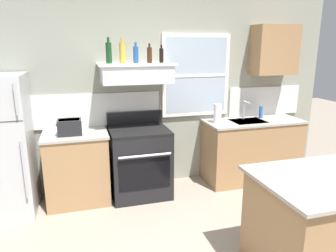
{
  "coord_description": "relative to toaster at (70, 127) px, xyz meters",
  "views": [
    {
      "loc": [
        -0.99,
        -2.02,
        1.95
      ],
      "look_at": [
        -0.05,
        1.2,
        1.1
      ],
      "focal_mm": 33.55,
      "sensor_mm": 36.0,
      "label": 1
    }
  ],
  "objects": [
    {
      "name": "back_wall",
      "position": [
        1.13,
        0.39,
        0.34
      ],
      "size": [
        5.4,
        0.11,
        2.7
      ],
      "color": "gray",
      "rests_on": "ground_plane"
    },
    {
      "name": "dish_soap_bottle",
      "position": [
        2.73,
        0.16,
        -0.01
      ],
      "size": [
        0.06,
        0.06,
        0.18
      ],
      "primitive_type": "cylinder",
      "color": "blue",
      "rests_on": "counter_right_with_sink"
    },
    {
      "name": "bottle_blue_liqueur",
      "position": [
        0.85,
        0.13,
        0.84
      ],
      "size": [
        0.07,
        0.07,
        0.26
      ],
      "color": "#1E478C",
      "rests_on": "range_hood_shelf"
    },
    {
      "name": "counter_left_of_stove",
      "position": [
        0.05,
        0.06,
        -0.55
      ],
      "size": [
        0.79,
        0.63,
        0.91
      ],
      "color": "#9E754C",
      "rests_on": "ground_plane"
    },
    {
      "name": "kitchen_island",
      "position": [
        2.17,
        -1.93,
        -0.55
      ],
      "size": [
        1.4,
        0.9,
        0.91
      ],
      "color": "#9E754C",
      "rests_on": "ground_plane"
    },
    {
      "name": "bottle_dark_green_wine",
      "position": [
        0.52,
        0.14,
        0.87
      ],
      "size": [
        0.07,
        0.07,
        0.31
      ],
      "color": "#143819",
      "rests_on": "range_hood_shelf"
    },
    {
      "name": "range_hood_shelf",
      "position": [
        0.85,
        0.12,
        0.62
      ],
      "size": [
        0.96,
        0.52,
        0.24
      ],
      "color": "silver"
    },
    {
      "name": "sink_faucet",
      "position": [
        2.45,
        0.16,
        0.08
      ],
      "size": [
        0.03,
        0.17,
        0.28
      ],
      "color": "silver",
      "rests_on": "counter_right_with_sink"
    },
    {
      "name": "paper_towel_roll",
      "position": [
        1.98,
        0.06,
        0.04
      ],
      "size": [
        0.11,
        0.11,
        0.27
      ],
      "primitive_type": "cylinder",
      "color": "white",
      "rests_on": "counter_right_with_sink"
    },
    {
      "name": "bottle_balsamic_dark",
      "position": [
        1.19,
        0.14,
        0.83
      ],
      "size": [
        0.06,
        0.06,
        0.23
      ],
      "color": "black",
      "rests_on": "range_hood_shelf"
    },
    {
      "name": "toaster",
      "position": [
        0.0,
        0.0,
        0.0
      ],
      "size": [
        0.3,
        0.2,
        0.19
      ],
      "color": "black",
      "rests_on": "counter_left_of_stove"
    },
    {
      "name": "upper_cabinet_right",
      "position": [
        2.9,
        0.2,
        0.89
      ],
      "size": [
        0.64,
        0.32,
        0.7
      ],
      "color": "#9E754C"
    },
    {
      "name": "counter_right_with_sink",
      "position": [
        2.55,
        0.06,
        -0.55
      ],
      "size": [
        1.43,
        0.63,
        0.91
      ],
      "color": "#9E754C",
      "rests_on": "ground_plane"
    },
    {
      "name": "stove_range",
      "position": [
        0.85,
        0.03,
        -0.54
      ],
      "size": [
        0.76,
        0.69,
        1.09
      ],
      "color": "black",
      "rests_on": "ground_plane"
    },
    {
      "name": "bottle_champagne_gold_foil",
      "position": [
        0.69,
        0.15,
        0.87
      ],
      "size": [
        0.08,
        0.08,
        0.31
      ],
      "color": "#B29333",
      "rests_on": "range_hood_shelf"
    },
    {
      "name": "bottle_brown_stout",
      "position": [
        1.02,
        0.09,
        0.84
      ],
      "size": [
        0.06,
        0.06,
        0.24
      ],
      "color": "#381E0F",
      "rests_on": "range_hood_shelf"
    }
  ]
}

